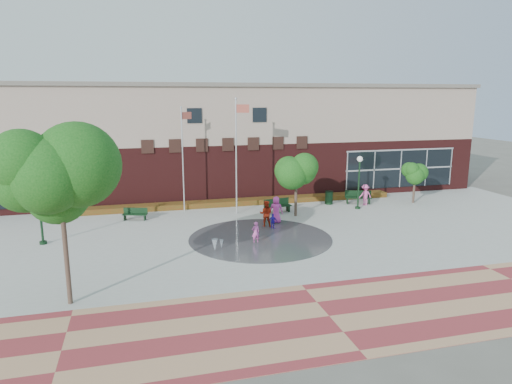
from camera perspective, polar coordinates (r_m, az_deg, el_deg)
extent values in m
plane|color=#666056|center=(24.22, 2.42, -7.94)|extent=(120.00, 120.00, 0.00)
cube|color=#A8A8A0|center=(27.86, 0.00, -5.23)|extent=(46.00, 18.00, 0.01)
cube|color=#963035|center=(18.19, 9.13, -15.10)|extent=(46.00, 6.00, 0.01)
cylinder|color=#383A3D|center=(26.94, 0.54, -5.84)|extent=(8.40, 8.40, 0.01)
cube|color=#4B1919|center=(40.28, -4.88, 3.35)|extent=(44.00, 10.00, 4.50)
cube|color=tan|center=(39.86, -4.99, 9.76)|extent=(44.00, 10.00, 4.50)
cube|color=slate|center=(39.84, -5.06, 13.07)|extent=(44.40, 10.40, 0.30)
cube|color=black|center=(35.74, -27.78, 0.70)|extent=(10.00, 0.12, 3.19)
cube|color=black|center=(41.01, 17.57, 2.80)|extent=(10.00, 0.12, 3.19)
cube|color=black|center=(34.53, -7.71, 9.45)|extent=(1.10, 0.10, 1.10)
cube|color=black|center=(35.49, 0.44, 9.62)|extent=(1.10, 0.10, 1.10)
cube|color=maroon|center=(35.01, -3.15, -1.68)|extent=(26.00, 1.20, 0.40)
cylinder|color=silver|center=(32.95, -9.14, 3.89)|extent=(0.09, 0.09, 7.41)
sphere|color=silver|center=(32.65, -9.36, 10.42)|extent=(0.14, 0.14, 0.14)
cube|color=#A6493B|center=(32.87, -8.70, 9.43)|extent=(0.75, 0.35, 0.50)
cylinder|color=silver|center=(31.87, -2.49, 4.29)|extent=(0.10, 0.10, 7.99)
sphere|color=silver|center=(31.59, -2.56, 11.59)|extent=(0.16, 0.16, 0.16)
cube|color=#A6493B|center=(31.54, -1.70, 10.38)|extent=(0.87, 0.34, 0.56)
cylinder|color=black|center=(28.13, -25.37, -2.29)|extent=(0.13, 0.13, 3.75)
cylinder|color=black|center=(28.59, -25.05, -5.77)|extent=(0.40, 0.40, 0.18)
sphere|color=white|center=(27.74, -25.75, 1.87)|extent=(0.44, 0.44, 0.44)
cylinder|color=black|center=(34.33, 12.71, 0.80)|extent=(0.13, 0.13, 3.55)
cylinder|color=black|center=(34.69, 12.58, -1.94)|extent=(0.38, 0.38, 0.17)
sphere|color=white|center=(34.02, 12.86, 4.04)|extent=(0.42, 0.42, 0.42)
cube|color=black|center=(31.77, -14.91, -2.72)|extent=(1.70, 0.91, 0.05)
cube|color=black|center=(31.91, -14.82, -2.27)|extent=(1.58, 0.52, 0.41)
cube|color=black|center=(32.64, 2.75, -1.77)|extent=(2.07, 0.90, 0.07)
cube|color=black|center=(32.79, 2.56, -1.25)|extent=(1.98, 0.41, 0.50)
cube|color=black|center=(36.19, 12.68, -0.68)|extent=(2.09, 1.16, 0.07)
cube|color=black|center=(36.38, 12.63, -0.20)|extent=(1.94, 0.68, 0.51)
cylinder|color=black|center=(35.64, 9.10, -0.75)|extent=(0.60, 0.60, 1.00)
cylinder|color=black|center=(35.53, 9.13, 0.07)|extent=(0.64, 0.64, 0.06)
cylinder|color=#423027|center=(19.64, -22.64, -7.26)|extent=(0.19, 0.19, 4.16)
cylinder|color=#423027|center=(31.65, 5.01, -0.50)|extent=(0.20, 0.20, 2.88)
cylinder|color=#423027|center=(37.59, 19.14, 0.21)|extent=(0.18, 0.18, 2.04)
cone|color=white|center=(24.88, -5.15, -7.42)|extent=(0.34, 0.34, 0.66)
cone|color=white|center=(25.24, -4.33, -7.12)|extent=(0.22, 0.22, 0.50)
imported|color=#D954AE|center=(25.99, -0.05, -5.07)|extent=(0.49, 0.35, 1.25)
imported|color=red|center=(29.13, 1.24, -2.72)|extent=(1.01, 0.91, 1.71)
imported|color=#D13BA3|center=(29.97, 2.54, -2.24)|extent=(1.03, 0.87, 1.79)
imported|color=#2A18BD|center=(28.71, 2.13, -3.70)|extent=(0.62, 0.52, 0.99)
imported|color=#EE58A8|center=(35.79, 13.47, -0.36)|extent=(1.07, 0.64, 1.62)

